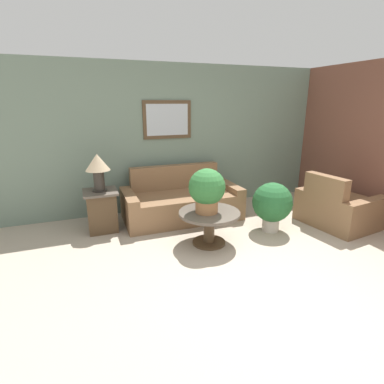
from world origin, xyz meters
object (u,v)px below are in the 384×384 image
object	(u,v)px
side_table	(102,210)
potted_plant_on_table	(207,189)
couch_main	(181,202)
armchair	(338,208)
potted_plant_floor	(272,204)
coffee_table	(209,221)
table_lamp	(98,166)

from	to	relation	value
side_table	potted_plant_on_table	distance (m)	1.75
side_table	potted_plant_on_table	size ratio (longest dim) A/B	1.05
couch_main	armchair	distance (m)	2.60
armchair	potted_plant_floor	distance (m)	1.20
armchair	side_table	bearing A→B (deg)	65.42
potted_plant_on_table	potted_plant_floor	bearing A→B (deg)	3.68
side_table	potted_plant_floor	xyz separation A→B (m)	(2.47, -0.95, 0.12)
coffee_table	potted_plant_floor	world-z (taller)	potted_plant_floor
table_lamp	potted_plant_on_table	distance (m)	1.70
side_table	table_lamp	xyz separation A→B (m)	(0.00, 0.00, 0.70)
side_table	couch_main	bearing A→B (deg)	3.24
armchair	coffee_table	bearing A→B (deg)	80.13
couch_main	side_table	xyz separation A→B (m)	(-1.33, -0.08, 0.05)
armchair	coffee_table	size ratio (longest dim) A/B	1.39
side_table	potted_plant_on_table	bearing A→B (deg)	-37.54
couch_main	table_lamp	bearing A→B (deg)	-176.76
couch_main	potted_plant_on_table	bearing A→B (deg)	-89.84
armchair	potted_plant_on_table	world-z (taller)	potted_plant_on_table
couch_main	armchair	xyz separation A→B (m)	(2.31, -1.19, -0.00)
couch_main	potted_plant_floor	world-z (taller)	couch_main
potted_plant_on_table	table_lamp	bearing A→B (deg)	142.46
coffee_table	potted_plant_on_table	distance (m)	0.47
armchair	potted_plant_on_table	bearing A→B (deg)	80.21
table_lamp	potted_plant_on_table	bearing A→B (deg)	-37.54
table_lamp	potted_plant_on_table	world-z (taller)	table_lamp
couch_main	potted_plant_on_table	size ratio (longest dim) A/B	3.20
coffee_table	armchair	bearing A→B (deg)	-2.33
armchair	table_lamp	world-z (taller)	table_lamp
potted_plant_on_table	armchair	bearing A→B (deg)	-2.25
potted_plant_on_table	potted_plant_floor	size ratio (longest dim) A/B	0.79
table_lamp	couch_main	bearing A→B (deg)	3.24
coffee_table	side_table	distance (m)	1.72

